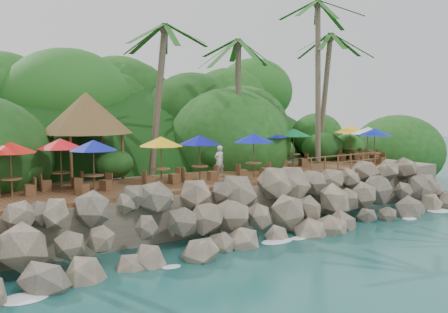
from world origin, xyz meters
TOP-DOWN VIEW (x-y plane):
  - ground at (0.00, 0.00)m, footprint 140.00×140.00m
  - land_base at (0.00, 16.00)m, footprint 32.00×25.20m
  - jungle_hill at (0.00, 23.50)m, footprint 44.80×28.00m
  - seawall at (0.00, 2.00)m, footprint 29.00×4.00m
  - terrace at (0.00, 6.00)m, footprint 26.00×5.00m
  - jungle_foliage at (0.00, 15.00)m, footprint 44.00×16.00m
  - foam_line at (0.00, 0.30)m, footprint 25.20×0.80m
  - palapa at (-6.22, 9.90)m, footprint 4.86×4.86m
  - dining_clusters at (1.07, 5.99)m, footprint 25.06×5.22m
  - railing at (7.04, 3.65)m, footprint 6.10×0.10m
  - waiter at (-0.19, 6.17)m, footprint 0.64×0.43m

SIDE VIEW (x-z plane):
  - ground at x=0.00m, z-range 0.00..0.00m
  - jungle_hill at x=0.00m, z-range -7.70..7.70m
  - jungle_foliage at x=0.00m, z-range -6.00..6.00m
  - foam_line at x=0.00m, z-range 0.00..0.06m
  - land_base at x=0.00m, z-range 0.00..2.10m
  - seawall at x=0.00m, z-range 0.00..2.30m
  - terrace at x=0.00m, z-range 2.10..2.30m
  - railing at x=7.04m, z-range 2.41..3.41m
  - waiter at x=-0.19m, z-range 2.30..3.99m
  - dining_clusters at x=1.07m, z-range 3.09..5.48m
  - palapa at x=-6.22m, z-range 3.49..8.09m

